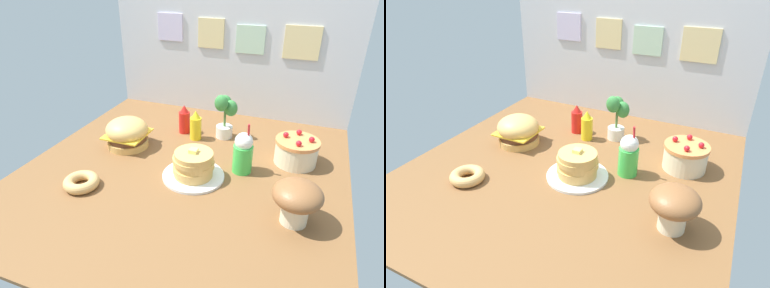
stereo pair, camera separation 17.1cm
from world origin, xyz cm
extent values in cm
cube|color=brown|center=(0.00, 0.00, -1.00)|extent=(190.85, 196.90, 2.00)
cube|color=silver|center=(0.00, 97.95, 50.95)|extent=(190.85, 3.00, 101.90)
cube|color=silver|center=(-49.07, 95.85, 66.86)|extent=(21.03, 1.20, 20.97)
cube|color=beige|center=(-14.79, 95.85, 64.15)|extent=(20.71, 1.20, 22.11)
cube|color=#B2D1B2|center=(16.08, 95.85, 61.52)|extent=(21.72, 1.20, 20.49)
cube|color=beige|center=(53.12, 95.85, 61.84)|extent=(25.18, 1.20, 23.28)
cylinder|color=#DBA859|center=(-47.17, 15.95, 2.42)|extent=(27.94, 27.94, 4.84)
cylinder|color=#59331E|center=(-47.17, 15.95, 6.72)|extent=(25.70, 25.70, 3.76)
cube|color=yellow|center=(-47.17, 15.95, 9.13)|extent=(26.54, 26.54, 1.07)
ellipsoid|color=#E5B260|center=(-47.17, 15.95, 12.49)|extent=(28.50, 28.50, 16.12)
cylinder|color=white|center=(8.36, -3.92, 0.81)|extent=(36.53, 36.53, 1.61)
cylinder|color=#E0AD5B|center=(8.36, -4.21, 3.12)|extent=(22.92, 22.92, 3.01)
cylinder|color=#E0AD5B|center=(8.09, -4.36, 6.12)|extent=(23.61, 23.61, 3.01)
cylinder|color=#E0AD5B|center=(8.82, -3.57, 9.13)|extent=(23.62, 23.62, 3.01)
cylinder|color=#E0AD5B|center=(8.14, -4.32, 12.14)|extent=(23.36, 23.36, 3.01)
cylinder|color=#E0AD5B|center=(8.70, -4.31, 15.15)|extent=(22.46, 22.46, 3.01)
cube|color=#F7E072|center=(8.36, -3.92, 17.73)|extent=(4.73, 4.73, 2.15)
cylinder|color=beige|center=(62.60, 33.82, 6.98)|extent=(25.79, 25.79, 13.97)
cylinder|color=#EA8C4C|center=(62.60, 33.82, 15.04)|extent=(26.82, 26.82, 2.15)
sphere|color=red|center=(70.34, 33.98, 17.84)|extent=(3.44, 3.44, 3.44)
sphere|color=red|center=(62.32, 41.55, 17.84)|extent=(3.44, 3.44, 3.44)
sphere|color=red|center=(54.97, 35.06, 17.84)|extent=(3.44, 3.44, 3.44)
sphere|color=red|center=(63.48, 26.13, 17.84)|extent=(3.44, 3.44, 3.44)
cylinder|color=red|center=(-18.91, 49.67, 8.06)|extent=(8.17, 8.17, 16.12)
cone|color=red|center=(-18.91, 49.67, 18.80)|extent=(6.53, 6.53, 5.37)
cylinder|color=yellow|center=(-7.45, 42.67, 8.06)|extent=(8.17, 8.17, 16.12)
cone|color=yellow|center=(-7.45, 42.67, 18.80)|extent=(6.53, 6.53, 5.37)
cylinder|color=green|center=(33.51, 12.45, 8.60)|extent=(11.82, 11.82, 17.19)
sphere|color=white|center=(33.51, 12.45, 20.15)|extent=(10.75, 10.75, 10.75)
cylinder|color=red|center=(35.87, 12.45, 23.64)|extent=(1.29, 4.16, 17.16)
torus|color=tan|center=(-46.91, -35.63, 3.01)|extent=(19.99, 19.99, 6.02)
torus|color=#8CCC8C|center=(-46.91, -35.63, 3.44)|extent=(19.08, 19.08, 5.11)
cylinder|color=white|center=(10.89, 52.65, 4.30)|extent=(11.82, 11.82, 8.60)
cylinder|color=#4C7238|center=(10.89, 52.65, 16.12)|extent=(1.72, 1.72, 15.04)
ellipsoid|color=#38843D|center=(14.56, 53.48, 22.56)|extent=(9.67, 6.45, 11.82)
ellipsoid|color=#38843D|center=(9.57, 56.17, 24.71)|extent=(9.67, 6.45, 11.82)
ellipsoid|color=#38843D|center=(8.72, 49.58, 26.86)|extent=(9.67, 6.45, 11.82)
cylinder|color=beige|center=(67.50, -23.16, 5.37)|extent=(12.89, 12.89, 10.75)
ellipsoid|color=brown|center=(67.50, -23.16, 16.06)|extent=(23.64, 23.64, 13.00)
camera|label=1|loc=(65.76, -156.89, 110.19)|focal=31.02mm
camera|label=2|loc=(81.44, -150.02, 110.19)|focal=31.02mm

